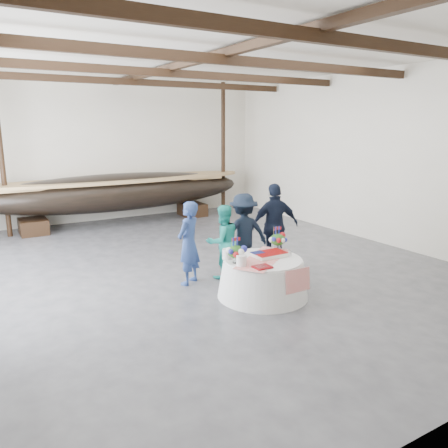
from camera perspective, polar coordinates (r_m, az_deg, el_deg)
floor at (r=9.86m, az=-2.67°, el=-5.42°), size 10.00×12.00×0.01m
wall_back at (r=14.96m, az=-13.72°, el=9.29°), size 10.00×0.02×4.50m
wall_right at (r=12.52m, az=18.11°, el=8.39°), size 0.02×12.00×4.50m
ceiling at (r=9.47m, az=-2.98°, el=21.42°), size 10.00×12.00×0.01m
pavilion_structure at (r=10.17m, az=-5.31°, el=17.96°), size 9.80×11.76×4.50m
longboat_display at (r=14.14m, az=-13.59°, el=4.10°), size 8.55×1.71×1.60m
banquet_table at (r=8.07m, az=5.09°, el=-6.96°), size 1.66×1.66×0.72m
tabletop_items at (r=8.01m, az=4.43°, el=-3.30°), size 1.57×1.33×0.40m
guest_woman_blue at (r=8.56m, az=-4.64°, el=-2.50°), size 0.72×0.67×1.66m
guest_woman_teal at (r=8.89m, az=-0.16°, el=-2.32°), size 0.74×0.58×1.52m
guest_man_left at (r=9.25m, az=2.54°, el=-1.18°), size 1.19×0.81×1.69m
guest_man_right at (r=9.62m, az=6.64°, el=-0.21°), size 1.17×0.71×1.86m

